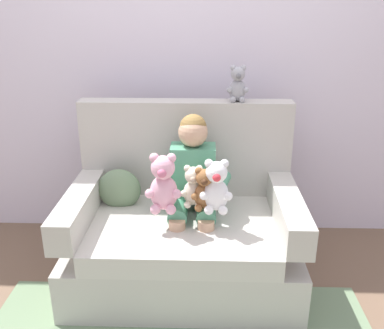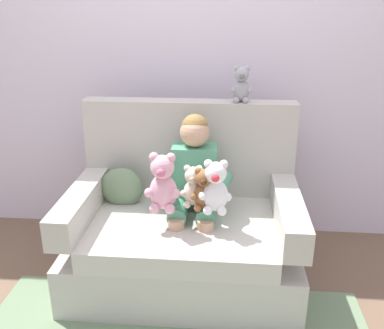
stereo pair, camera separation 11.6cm
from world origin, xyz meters
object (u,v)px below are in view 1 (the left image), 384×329
Objects in this scene: seated_child at (193,180)px; plush_white at (216,187)px; throw_pillow at (119,189)px; plush_cream at (193,187)px; plush_pink at (163,184)px; plush_brown at (204,190)px; armchair at (184,229)px; plush_grey_on_backrest at (238,85)px.

seated_child is 2.77× the size of plush_white.
plush_cream is at bearing -25.71° from throw_pillow.
plush_cream is at bearing 20.20° from plush_pink.
plush_brown is at bearing -68.18° from seated_child.
plush_white is 1.24× the size of plush_cream.
seated_child is at bearing 49.97° from plush_pink.
seated_child is at bearing 128.80° from plush_white.
throw_pillow is (-0.40, 0.11, 0.21)m from armchair.
seated_child is 3.17× the size of throw_pillow.
plush_grey_on_backrest is (0.13, 0.48, 0.46)m from plush_white.
plush_grey_on_backrest is (0.31, 0.31, 0.82)m from armchair.
seated_child is 0.24m from plush_pink.
seated_child is at bearing 97.38° from plush_cream.
plush_brown reaches higher than throw_pillow.
plush_grey_on_backrest is 0.84× the size of throw_pillow.
plush_brown is (-0.06, 0.02, -0.02)m from plush_white.
plush_brown is (0.06, -0.04, 0.00)m from plush_cream.
plush_cream is 0.98× the size of plush_brown.
plush_brown is 1.11× the size of plush_grey_on_backrest.
plush_grey_on_backrest reaches higher than plush_cream.
plush_cream is 1.10× the size of plush_grey_on_backrest.
plush_cream is (0.01, -0.12, 0.01)m from seated_child.
plush_grey_on_backrest reaches higher than plush_white.
armchair reaches higher than plush_brown.
armchair is 4.42× the size of plush_white.
plush_brown reaches higher than plush_cream.
plush_cream is 0.69m from plush_grey_on_backrest.
plush_cream is 0.73× the size of plush_pink.
plush_pink reaches higher than throw_pillow.
armchair reaches higher than plush_white.
throw_pillow is at bearing -174.44° from plush_grey_on_backrest.
plush_white is 0.07m from plush_brown.
plush_grey_on_backrest is (0.41, 0.48, 0.44)m from plush_pink.
plush_white is 0.14m from plush_cream.
seated_child is at bearing 13.16° from armchair.
seated_child is 3.38× the size of plush_brown.
plush_white is at bearing -0.77° from plush_pink.
plush_grey_on_backrest is (0.25, 0.42, 0.49)m from plush_cream.
throw_pillow is at bearing 158.34° from plush_cream.
plush_pink is (-0.28, -0.00, 0.01)m from plush_white.
armchair is 6.03× the size of plush_grey_on_backrest.
plush_grey_on_backrest is at bearing 62.99° from plush_cream.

